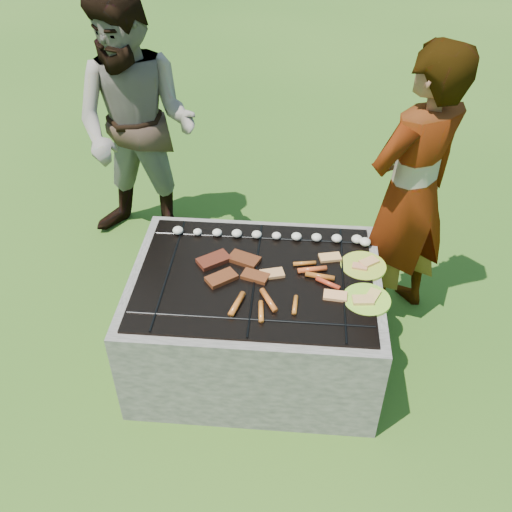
{
  "coord_description": "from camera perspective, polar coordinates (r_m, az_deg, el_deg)",
  "views": [
    {
      "loc": [
        0.19,
        -2.22,
        2.52
      ],
      "look_at": [
        0.0,
        0.05,
        0.7
      ],
      "focal_mm": 40.0,
      "sensor_mm": 36.0,
      "label": 1
    }
  ],
  "objects": [
    {
      "name": "lawn",
      "position": [
        3.36,
        -0.07,
        -9.88
      ],
      "size": [
        60.0,
        60.0,
        0.0
      ],
      "primitive_type": "plane",
      "color": "#214C13",
      "rests_on": "ground"
    },
    {
      "name": "fire_pit",
      "position": [
        3.16,
        -0.08,
        -6.5
      ],
      "size": [
        1.3,
        1.0,
        0.62
      ],
      "color": "gray",
      "rests_on": "ground"
    },
    {
      "name": "mushrooms",
      "position": [
        3.17,
        2.57,
        2.02
      ],
      "size": [
        1.1,
        0.08,
        0.04
      ],
      "color": "beige",
      "rests_on": "fire_pit"
    },
    {
      "name": "pork_slabs",
      "position": [
        2.97,
        -2.52,
        -1.06
      ],
      "size": [
        0.4,
        0.32,
        0.02
      ],
      "color": "maroon",
      "rests_on": "fire_pit"
    },
    {
      "name": "sausages",
      "position": [
        2.84,
        3.21,
        -3.33
      ],
      "size": [
        0.54,
        0.47,
        0.03
      ],
      "color": "orange",
      "rests_on": "fire_pit"
    },
    {
      "name": "bread_on_grate",
      "position": [
        2.94,
        5.42,
        -1.92
      ],
      "size": [
        0.45,
        0.38,
        0.02
      ],
      "color": "tan",
      "rests_on": "fire_pit"
    },
    {
      "name": "plate_far",
      "position": [
        3.05,
        10.7,
        -0.96
      ],
      "size": [
        0.32,
        0.32,
        0.03
      ],
      "color": "gold",
      "rests_on": "fire_pit"
    },
    {
      "name": "plate_near",
      "position": [
        2.85,
        11.0,
        -4.29
      ],
      "size": [
        0.28,
        0.28,
        0.03
      ],
      "color": "#CFFF3C",
      "rests_on": "fire_pit"
    },
    {
      "name": "cook",
      "position": [
        3.24,
        15.21,
        5.98
      ],
      "size": [
        0.73,
        0.69,
        1.69
      ],
      "primitive_type": "imported",
      "rotation": [
        0.0,
        0.0,
        3.78
      ],
      "color": "gray",
      "rests_on": "ground"
    },
    {
      "name": "bystander",
      "position": [
        3.86,
        -11.81,
        12.43
      ],
      "size": [
        0.94,
        0.79,
        1.73
      ],
      "primitive_type": "imported",
      "rotation": [
        0.0,
        0.0,
        -0.17
      ],
      "color": "gray",
      "rests_on": "ground"
    }
  ]
}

